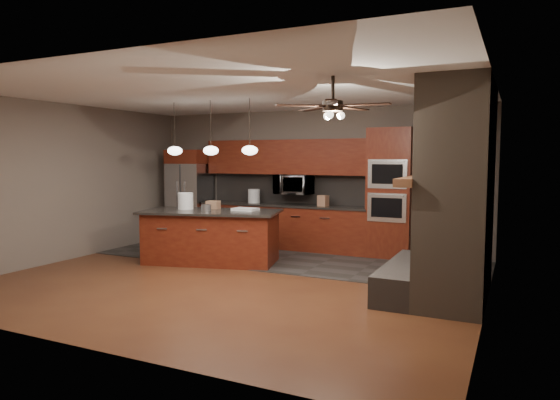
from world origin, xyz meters
The scene contains 22 objects.
ground centered at (0.00, 0.00, 0.00)m, with size 7.00×7.00×0.00m, color #5A321B.
ceiling centered at (0.00, 0.00, 2.80)m, with size 7.00×6.00×0.02m, color white.
back_wall centered at (0.00, 3.00, 1.40)m, with size 7.00×0.02×2.80m, color #695D54.
right_wall centered at (3.50, 0.00, 1.40)m, with size 0.02×6.00×2.80m, color #695D54.
left_wall centered at (-3.50, 0.00, 1.40)m, with size 0.02×6.00×2.80m, color #695D54.
slate_tile_patch centered at (0.00, 1.80, 0.01)m, with size 7.00×2.40×0.01m, color #33302D.
fireplace_column centered at (3.04, 0.40, 1.30)m, with size 1.30×2.10×2.80m.
back_cabinetry centered at (-0.48, 2.74, 0.89)m, with size 3.59×0.64×2.20m.
oven_tower centered at (1.70, 2.69, 1.19)m, with size 0.80×0.63×2.38m.
microwave centered at (-0.27, 2.75, 1.30)m, with size 0.73×0.41×0.50m, color silver.
refrigerator centered at (-2.72, 2.62, 1.00)m, with size 0.85×0.75×2.01m.
kitchen_island centered at (-1.02, 0.86, 0.46)m, with size 2.58×1.65×0.92m.
white_bucket centered at (-1.55, 0.86, 1.07)m, with size 0.27×0.27×0.29m, color white.
paint_can centered at (-1.07, 0.80, 0.98)m, with size 0.17×0.17×0.11m, color #B2B3B7.
paint_tray centered at (-0.49, 1.14, 0.94)m, with size 0.42×0.29×0.04m, color white.
cardboard_box centered at (-1.16, 1.14, 0.99)m, with size 0.22×0.16×0.14m, color #9A6E4F.
counter_bucket centered at (-1.16, 2.70, 1.04)m, with size 0.25×0.25×0.28m, color silver.
counter_box centered at (0.39, 2.65, 1.00)m, with size 0.19×0.15×0.21m, color #A27053.
pendant_left centered at (-1.65, 0.70, 1.96)m, with size 0.26×0.26×0.92m.
pendant_center centered at (-0.90, 0.70, 1.96)m, with size 0.26×0.26×0.92m.
pendant_right centered at (-0.15, 0.70, 1.96)m, with size 0.26×0.26×0.92m.
ceiling_fan centered at (1.80, -0.80, 2.46)m, with size 1.27×1.33×0.41m.
Camera 1 is at (3.80, -6.42, 1.85)m, focal length 32.00 mm.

